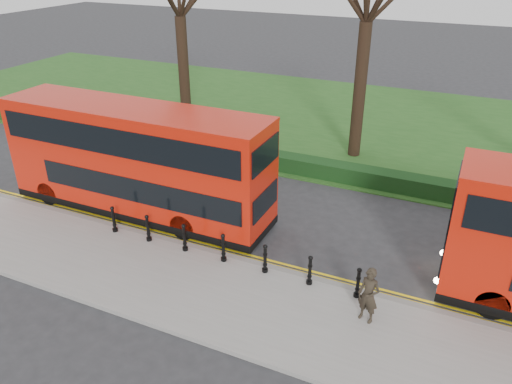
% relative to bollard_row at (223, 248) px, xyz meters
% --- Properties ---
extents(ground, '(120.00, 120.00, 0.00)m').
position_rel_bollard_row_xyz_m(ground, '(-0.44, 1.35, -0.65)').
color(ground, '#28282B').
rests_on(ground, ground).
extents(pavement, '(60.00, 4.00, 0.15)m').
position_rel_bollard_row_xyz_m(pavement, '(-0.44, -1.65, -0.58)').
color(pavement, gray).
rests_on(pavement, ground).
extents(kerb, '(60.00, 0.25, 0.16)m').
position_rel_bollard_row_xyz_m(kerb, '(-0.44, 0.35, -0.58)').
color(kerb, slate).
rests_on(kerb, ground).
extents(grass_verge, '(60.00, 18.00, 0.06)m').
position_rel_bollard_row_xyz_m(grass_verge, '(-0.44, 16.35, -0.62)').
color(grass_verge, '#214E1A').
rests_on(grass_verge, ground).
extents(hedge, '(60.00, 0.90, 0.80)m').
position_rel_bollard_row_xyz_m(hedge, '(-0.44, 8.15, -0.25)').
color(hedge, black).
rests_on(hedge, ground).
extents(yellow_line_outer, '(60.00, 0.10, 0.01)m').
position_rel_bollard_row_xyz_m(yellow_line_outer, '(-0.44, 0.65, -0.64)').
color(yellow_line_outer, yellow).
rests_on(yellow_line_outer, ground).
extents(yellow_line_inner, '(60.00, 0.10, 0.01)m').
position_rel_bollard_row_xyz_m(yellow_line_inner, '(-0.44, 0.85, -0.64)').
color(yellow_line_inner, yellow).
rests_on(yellow_line_inner, ground).
extents(bollard_row, '(9.38, 0.15, 1.00)m').
position_rel_bollard_row_xyz_m(bollard_row, '(0.00, 0.00, 0.00)').
color(bollard_row, black).
rests_on(bollard_row, pavement).
extents(bus_lead, '(11.01, 2.53, 4.38)m').
position_rel_bollard_row_xyz_m(bus_lead, '(-4.83, 1.96, 1.56)').
color(bus_lead, red).
rests_on(bus_lead, ground).
extents(pedestrian, '(0.72, 0.58, 1.74)m').
position_rel_bollard_row_xyz_m(pedestrian, '(5.12, -0.92, 0.37)').
color(pedestrian, '#2C251C').
rests_on(pedestrian, pavement).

